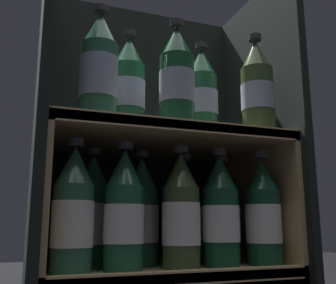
{
  "coord_description": "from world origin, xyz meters",
  "views": [
    {
      "loc": [
        -0.3,
        -0.7,
        0.33
      ],
      "look_at": [
        0.0,
        0.12,
        0.51
      ],
      "focal_mm": 42.0,
      "sensor_mm": 36.0,
      "label": 1
    }
  ],
  "objects_px": {
    "bottle_upper_back_1": "(202,96)",
    "bottle_lower_back_1": "(141,214)",
    "bottle_upper_front_1": "(176,79)",
    "bottle_lower_back_2": "(185,214)",
    "bottle_upper_back_0": "(128,87)",
    "bottle_lower_front_3": "(221,214)",
    "bottle_lower_front_4": "(263,214)",
    "bottle_lower_front_1": "(124,213)",
    "bottle_lower_back_0": "(92,214)",
    "bottle_lower_front_2": "(181,214)",
    "bottle_lower_front_0": "(73,213)",
    "bottle_lower_back_3": "(224,215)",
    "bottle_upper_front_0": "(99,69)",
    "bottle_upper_front_2": "(257,90)"
  },
  "relations": [
    {
      "from": "bottle_upper_back_1",
      "to": "bottle_lower_back_1",
      "type": "height_order",
      "value": "bottle_upper_back_1"
    },
    {
      "from": "bottle_upper_front_1",
      "to": "bottle_lower_back_2",
      "type": "bearing_deg",
      "value": 56.78
    },
    {
      "from": "bottle_upper_back_0",
      "to": "bottle_lower_back_1",
      "type": "distance_m",
      "value": 0.29
    },
    {
      "from": "bottle_lower_front_3",
      "to": "bottle_lower_front_4",
      "type": "distance_m",
      "value": 0.11
    },
    {
      "from": "bottle_upper_front_1",
      "to": "bottle_lower_back_2",
      "type": "height_order",
      "value": "bottle_upper_front_1"
    },
    {
      "from": "bottle_lower_front_1",
      "to": "bottle_lower_front_4",
      "type": "xyz_separation_m",
      "value": [
        0.32,
        0.0,
        -0.0
      ]
    },
    {
      "from": "bottle_lower_back_0",
      "to": "bottle_lower_front_2",
      "type": "bearing_deg",
      "value": -27.03
    },
    {
      "from": "bottle_lower_front_3",
      "to": "bottle_lower_front_1",
      "type": "bearing_deg",
      "value": -180.0
    },
    {
      "from": "bottle_lower_front_0",
      "to": "bottle_lower_back_1",
      "type": "height_order",
      "value": "same"
    },
    {
      "from": "bottle_lower_front_3",
      "to": "bottle_lower_back_3",
      "type": "bearing_deg",
      "value": 58.6
    },
    {
      "from": "bottle_upper_front_0",
      "to": "bottle_lower_front_1",
      "type": "bearing_deg",
      "value": 0.0
    },
    {
      "from": "bottle_upper_back_1",
      "to": "bottle_lower_front_0",
      "type": "distance_m",
      "value": 0.44
    },
    {
      "from": "bottle_lower_back_1",
      "to": "bottle_upper_back_0",
      "type": "bearing_deg",
      "value": 180.0
    },
    {
      "from": "bottle_upper_front_2",
      "to": "bottle_lower_front_4",
      "type": "xyz_separation_m",
      "value": [
        -0.0,
        0.0,
        -0.29
      ]
    },
    {
      "from": "bottle_lower_front_0",
      "to": "bottle_lower_front_2",
      "type": "distance_m",
      "value": 0.22
    },
    {
      "from": "bottle_lower_front_2",
      "to": "bottle_lower_front_4",
      "type": "bearing_deg",
      "value": 0.0
    },
    {
      "from": "bottle_lower_front_2",
      "to": "bottle_lower_back_2",
      "type": "relative_size",
      "value": 1.0
    },
    {
      "from": "bottle_lower_front_3",
      "to": "bottle_lower_back_1",
      "type": "bearing_deg",
      "value": 150.35
    },
    {
      "from": "bottle_upper_back_1",
      "to": "bottle_lower_front_2",
      "type": "xyz_separation_m",
      "value": [
        -0.09,
        -0.09,
        -0.29
      ]
    },
    {
      "from": "bottle_lower_front_1",
      "to": "bottle_lower_back_0",
      "type": "height_order",
      "value": "same"
    },
    {
      "from": "bottle_lower_front_1",
      "to": "bottle_upper_back_0",
      "type": "bearing_deg",
      "value": 73.71
    },
    {
      "from": "bottle_upper_back_0",
      "to": "bottle_lower_front_2",
      "type": "xyz_separation_m",
      "value": [
        0.1,
        -0.09,
        -0.29
      ]
    },
    {
      "from": "bottle_lower_front_0",
      "to": "bottle_lower_back_0",
      "type": "relative_size",
      "value": 1.0
    },
    {
      "from": "bottle_upper_back_1",
      "to": "bottle_lower_front_2",
      "type": "bearing_deg",
      "value": -137.25
    },
    {
      "from": "bottle_lower_front_1",
      "to": "bottle_lower_back_2",
      "type": "relative_size",
      "value": 1.0
    },
    {
      "from": "bottle_lower_front_4",
      "to": "bottle_lower_back_3",
      "type": "height_order",
      "value": "same"
    },
    {
      "from": "bottle_lower_back_0",
      "to": "bottle_lower_back_3",
      "type": "xyz_separation_m",
      "value": [
        0.31,
        -0.0,
        0.0
      ]
    },
    {
      "from": "bottle_upper_back_0",
      "to": "bottle_lower_front_1",
      "type": "distance_m",
      "value": 0.3
    },
    {
      "from": "bottle_lower_front_1",
      "to": "bottle_lower_front_3",
      "type": "relative_size",
      "value": 1.0
    },
    {
      "from": "bottle_upper_front_0",
      "to": "bottle_upper_front_2",
      "type": "relative_size",
      "value": 1.0
    },
    {
      "from": "bottle_lower_back_0",
      "to": "bottle_lower_front_3",
      "type": "bearing_deg",
      "value": -18.32
    },
    {
      "from": "bottle_upper_back_0",
      "to": "bottle_lower_front_3",
      "type": "bearing_deg",
      "value": -24.82
    },
    {
      "from": "bottle_upper_front_0",
      "to": "bottle_lower_back_1",
      "type": "bearing_deg",
      "value": 35.89
    },
    {
      "from": "bottle_lower_back_1",
      "to": "bottle_upper_back_1",
      "type": "bearing_deg",
      "value": 0.0
    },
    {
      "from": "bottle_lower_front_0",
      "to": "bottle_lower_back_0",
      "type": "distance_m",
      "value": 0.1
    },
    {
      "from": "bottle_lower_back_1",
      "to": "bottle_upper_front_1",
      "type": "bearing_deg",
      "value": -60.23
    },
    {
      "from": "bottle_upper_back_1",
      "to": "bottle_lower_front_4",
      "type": "bearing_deg",
      "value": -39.82
    },
    {
      "from": "bottle_upper_back_1",
      "to": "bottle_lower_back_3",
      "type": "bearing_deg",
      "value": -0.0
    },
    {
      "from": "bottle_lower_front_1",
      "to": "bottle_lower_back_1",
      "type": "relative_size",
      "value": 1.0
    },
    {
      "from": "bottle_upper_front_0",
      "to": "bottle_upper_front_1",
      "type": "height_order",
      "value": "same"
    },
    {
      "from": "bottle_upper_front_0",
      "to": "bottle_upper_front_2",
      "type": "xyz_separation_m",
      "value": [
        0.38,
        0.0,
        0.0
      ]
    },
    {
      "from": "bottle_upper_front_0",
      "to": "bottle_lower_front_4",
      "type": "distance_m",
      "value": 0.48
    },
    {
      "from": "bottle_lower_front_4",
      "to": "bottle_lower_back_1",
      "type": "relative_size",
      "value": 1.0
    },
    {
      "from": "bottle_upper_front_0",
      "to": "bottle_upper_front_1",
      "type": "relative_size",
      "value": 1.0
    },
    {
      "from": "bottle_upper_front_1",
      "to": "bottle_lower_back_1",
      "type": "bearing_deg",
      "value": 119.77
    },
    {
      "from": "bottle_lower_front_4",
      "to": "bottle_lower_back_1",
      "type": "height_order",
      "value": "same"
    },
    {
      "from": "bottle_upper_front_1",
      "to": "bottle_lower_front_1",
      "type": "xyz_separation_m",
      "value": [
        -0.11,
        0.0,
        -0.29
      ]
    },
    {
      "from": "bottle_lower_front_0",
      "to": "bottle_lower_front_4",
      "type": "height_order",
      "value": "same"
    },
    {
      "from": "bottle_lower_front_4",
      "to": "bottle_lower_back_0",
      "type": "height_order",
      "value": "same"
    },
    {
      "from": "bottle_lower_front_1",
      "to": "bottle_lower_back_1",
      "type": "height_order",
      "value": "same"
    }
  ]
}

